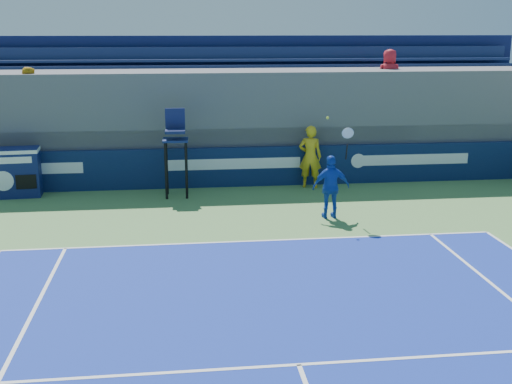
{
  "coord_description": "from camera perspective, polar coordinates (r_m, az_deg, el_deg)",
  "views": [
    {
      "loc": [
        -1.58,
        -1.65,
        4.64
      ],
      "look_at": [
        0.0,
        11.5,
        1.25
      ],
      "focal_mm": 45.0,
      "sensor_mm": 36.0,
      "label": 1
    }
  ],
  "objects": [
    {
      "name": "ball_person",
      "position": [
        19.11,
        4.83,
        3.15
      ],
      "size": [
        0.77,
        0.6,
        1.86
      ],
      "primitive_type": "imported",
      "rotation": [
        0.0,
        0.0,
        2.88
      ],
      "color": "gold",
      "rests_on": "apron"
    },
    {
      "name": "back_hoarding",
      "position": [
        19.25,
        -1.98,
        2.23
      ],
      "size": [
        20.4,
        0.21,
        1.2
      ],
      "color": "#0B1A43",
      "rests_on": "ground"
    },
    {
      "name": "match_clock",
      "position": [
        19.26,
        -20.56,
        1.75
      ],
      "size": [
        1.37,
        0.82,
        1.4
      ],
      "color": "#101C53",
      "rests_on": "ground"
    },
    {
      "name": "umpire_chair",
      "position": [
        18.06,
        -7.16,
        4.32
      ],
      "size": [
        0.72,
        0.72,
        2.48
      ],
      "color": "black",
      "rests_on": "ground"
    },
    {
      "name": "tennis_player",
      "position": [
        16.05,
        6.69,
        0.47
      ],
      "size": [
        0.96,
        0.41,
        2.57
      ],
      "color": "#1641B3",
      "rests_on": "apron"
    },
    {
      "name": "stadium_seating",
      "position": [
        21.05,
        -2.49,
        6.68
      ],
      "size": [
        21.0,
        4.05,
        4.4
      ],
      "color": "#59595F",
      "rests_on": "ground"
    }
  ]
}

